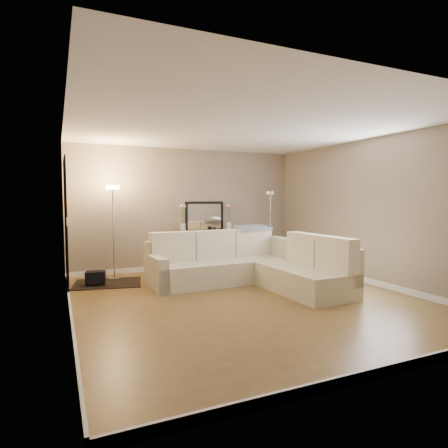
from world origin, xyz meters
name	(u,v)px	position (x,y,z in m)	size (l,w,h in m)	color
floor	(245,299)	(0.00, 0.00, -0.01)	(5.00, 5.50, 0.01)	brown
ceiling	(246,127)	(0.00, 0.00, 2.60)	(5.00, 5.50, 0.01)	white
wall_back	(187,209)	(0.00, 2.76, 1.30)	(5.00, 0.02, 2.60)	gray
wall_front	(396,227)	(0.00, -2.76, 1.30)	(5.00, 0.02, 2.60)	gray
wall_left	(66,218)	(-2.51, 0.00, 1.30)	(0.02, 5.50, 2.60)	gray
wall_right	(370,212)	(2.51, 0.00, 1.30)	(0.02, 5.50, 2.60)	gray
baseboard_back	(188,266)	(0.00, 2.73, 0.05)	(5.00, 0.03, 0.10)	white
baseboard_front	(389,370)	(0.00, -2.73, 0.05)	(5.00, 0.03, 0.10)	white
baseboard_left	(71,316)	(-2.48, 0.00, 0.05)	(0.03, 5.50, 0.10)	white
baseboard_right	(367,281)	(2.48, 0.00, 0.05)	(0.03, 5.50, 0.10)	white
doorway	(66,225)	(-2.48, 1.70, 1.10)	(0.02, 1.20, 2.20)	black
switch_plate	(67,222)	(-2.48, 0.85, 1.20)	(0.02, 0.08, 0.12)	white
sectional_sofa	(249,265)	(0.50, 0.80, 0.35)	(2.77, 2.59, 0.94)	beige
throw_blanket	(253,227)	(0.94, 1.48, 0.96)	(0.68, 0.39, 0.05)	gray
console_table	(203,249)	(0.28, 2.55, 0.43)	(1.26, 0.44, 0.76)	black
leaning_mirror	(204,217)	(0.37, 2.71, 1.13)	(0.87, 0.12, 0.68)	black
table_decor	(207,232)	(0.35, 2.51, 0.81)	(0.52, 0.13, 0.12)	orange
flower_vase_left	(183,221)	(-0.16, 2.60, 1.05)	(0.15, 0.12, 0.65)	silver
flower_vase_right	(229,220)	(0.88, 2.50, 1.05)	(0.15, 0.12, 0.65)	silver
floor_lamp_lit	(113,213)	(-1.65, 2.22, 1.26)	(0.30, 0.30, 1.78)	silver
floor_lamp_unlit	(270,213)	(1.86, 2.36, 1.20)	(0.26, 0.26, 1.70)	silver
charcoal_rug	(108,283)	(-1.81, 1.90, 0.01)	(1.16, 0.87, 0.02)	black
black_bag	(95,277)	(-2.02, 1.84, 0.15)	(0.33, 0.23, 0.21)	black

